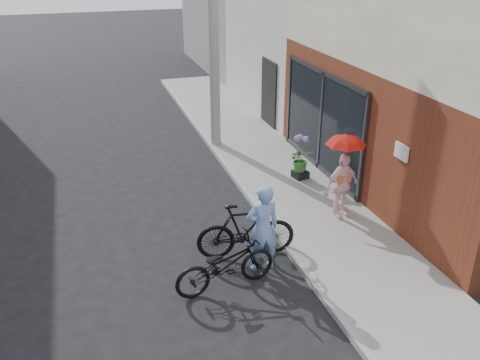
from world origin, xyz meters
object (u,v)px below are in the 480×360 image
bike_left (225,265)px  bike_right (246,230)px  officer (263,228)px  kimono_woman (342,186)px  planter (300,174)px  utility_pole (213,23)px

bike_left → bike_right: (0.65, 0.83, 0.08)m
officer → kimono_woman: bearing=-153.2°
officer → planter: (2.17, 3.17, -0.63)m
planter → bike_left: bearing=-130.1°
officer → kimono_woman: (2.18, 1.15, -0.02)m
officer → bike_right: (-0.15, 0.47, -0.28)m
bike_right → planter: 3.57m
bike_left → bike_right: bearing=-45.7°
bike_left → bike_right: size_ratio=0.97×
utility_pole → officer: 6.69m
officer → kimono_woman: size_ratio=1.20×
officer → planter: officer is taller
utility_pole → kimono_woman: bearing=-74.6°
officer → kimono_woman: officer is taller
bike_left → kimono_woman: size_ratio=1.29×
bike_left → planter: bearing=-47.9°
officer → bike_right: 0.57m
planter → utility_pole: bearing=114.8°
utility_pole → bike_right: 6.41m
officer → planter: size_ratio=4.95×
bike_left → officer: bearing=-73.6°
officer → utility_pole: bearing=-98.8°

